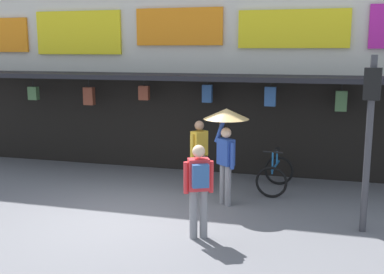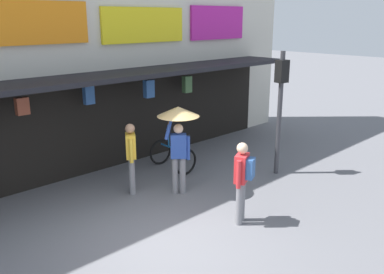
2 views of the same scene
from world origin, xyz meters
TOP-DOWN VIEW (x-y plane):
  - ground_plane at (0.00, 0.00)m, footprint 80.00×80.00m
  - shopfront at (0.00, 4.57)m, footprint 18.00×2.60m
  - traffic_light_far at (4.56, 0.53)m, footprint 0.32×0.34m
  - bicycle_parked at (2.75, 2.62)m, footprint 0.79×1.20m
  - pedestrian_in_white at (1.75, -0.61)m, footprint 0.49×0.45m
  - pedestrian_in_red at (1.04, 2.11)m, footprint 0.38×0.46m
  - pedestrian_with_umbrella at (1.82, 1.34)m, footprint 0.96×0.96m

SIDE VIEW (x-z plane):
  - ground_plane at x=0.00m, z-range 0.00..0.00m
  - bicycle_parked at x=2.75m, z-range -0.13..0.92m
  - pedestrian_in_red at x=1.04m, z-range 0.11..1.79m
  - pedestrian_in_white at x=1.75m, z-range 0.14..1.82m
  - pedestrian_with_umbrella at x=1.82m, z-range 0.60..2.68m
  - traffic_light_far at x=4.56m, z-range 0.54..3.74m
  - shopfront at x=0.00m, z-range -0.04..7.96m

